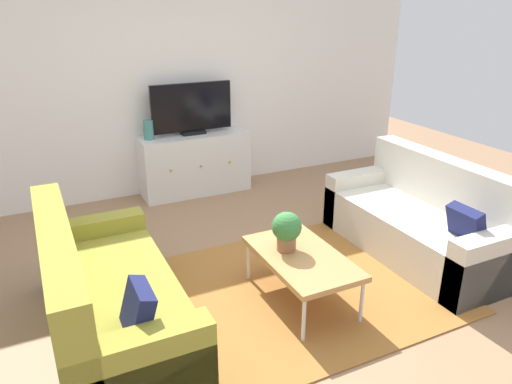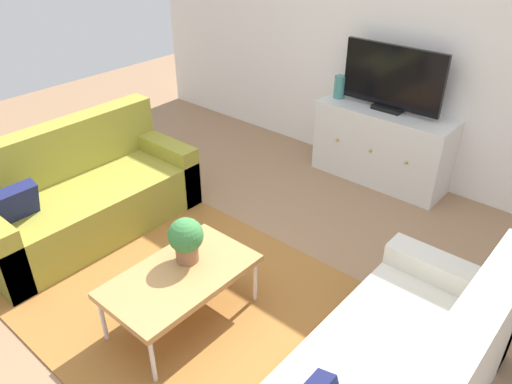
{
  "view_description": "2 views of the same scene",
  "coord_description": "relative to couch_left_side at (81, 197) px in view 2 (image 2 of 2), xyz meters",
  "views": [
    {
      "loc": [
        -1.69,
        -3.03,
        2.18
      ],
      "look_at": [
        0.0,
        0.47,
        0.64
      ],
      "focal_mm": 33.72,
      "sensor_mm": 36.0,
      "label": 1
    },
    {
      "loc": [
        1.94,
        -1.78,
        2.43
      ],
      "look_at": [
        0.0,
        0.47,
        0.64
      ],
      "focal_mm": 34.44,
      "sensor_mm": 36.0,
      "label": 2
    }
  ],
  "objects": [
    {
      "name": "flat_screen_tv",
      "position": [
        1.49,
        2.39,
        0.74
      ],
      "size": [
        0.96,
        0.16,
        0.6
      ],
      "color": "black",
      "rests_on": "tv_console"
    },
    {
      "name": "coffee_table",
      "position": [
        1.46,
        -0.19,
        0.08
      ],
      "size": [
        0.56,
        0.97,
        0.4
      ],
      "color": "#B7844C",
      "rests_on": "ground_plane"
    },
    {
      "name": "ground_plane",
      "position": [
        1.44,
        0.1,
        -0.29
      ],
      "size": [
        10.0,
        10.0,
        0.0
      ],
      "primitive_type": "plane",
      "color": "#997251"
    },
    {
      "name": "couch_left_side",
      "position": [
        0.0,
        0.0,
        0.0
      ],
      "size": [
        0.81,
        1.79,
        0.87
      ],
      "color": "olive",
      "rests_on": "ground_plane"
    },
    {
      "name": "potted_plant",
      "position": [
        1.39,
        -0.06,
        0.28
      ],
      "size": [
        0.23,
        0.23,
        0.31
      ],
      "color": "#936042",
      "rests_on": "coffee_table"
    },
    {
      "name": "glass_vase",
      "position": [
        0.96,
        2.37,
        0.55
      ],
      "size": [
        0.11,
        0.11,
        0.22
      ],
      "primitive_type": "cylinder",
      "color": "teal",
      "rests_on": "tv_console"
    },
    {
      "name": "tv_console",
      "position": [
        1.49,
        2.37,
        0.08
      ],
      "size": [
        1.29,
        0.47,
        0.73
      ],
      "color": "silver",
      "rests_on": "ground_plane"
    },
    {
      "name": "area_rug",
      "position": [
        1.44,
        -0.05,
        -0.28
      ],
      "size": [
        2.5,
        1.9,
        0.01
      ],
      "primitive_type": "cube",
      "color": "#9E662D",
      "rests_on": "ground_plane"
    },
    {
      "name": "wall_back",
      "position": [
        1.44,
        2.65,
        1.06
      ],
      "size": [
        6.4,
        0.12,
        2.7
      ],
      "primitive_type": "cube",
      "color": "white",
      "rests_on": "ground_plane"
    }
  ]
}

